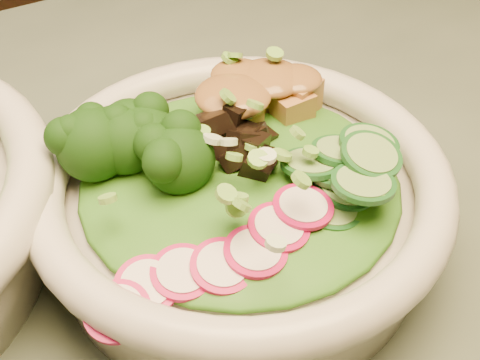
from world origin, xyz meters
TOP-DOWN VIEW (x-y plane):
  - dining_table at (0.00, 0.00)m, footprint 1.20×0.80m
  - salad_bowl at (-0.11, -0.01)m, footprint 0.27×0.27m
  - lettuce_bed at (-0.11, -0.01)m, footprint 0.20×0.20m
  - broccoli_florets at (-0.16, 0.02)m, footprint 0.09×0.08m
  - radish_slices at (-0.14, -0.07)m, footprint 0.11×0.05m
  - cucumber_slices at (-0.05, -0.05)m, footprint 0.08×0.08m
  - mushroom_heap at (-0.10, -0.00)m, footprint 0.08×0.08m
  - tofu_cubes at (-0.07, 0.04)m, footprint 0.10×0.07m
  - peanut_sauce at (-0.07, 0.04)m, footprint 0.07×0.06m
  - scallion_garnish at (-0.11, -0.01)m, footprint 0.19×0.19m

SIDE VIEW (x-z plane):
  - dining_table at x=0.00m, z-range 0.26..1.01m
  - salad_bowl at x=-0.11m, z-range 0.75..0.82m
  - lettuce_bed at x=-0.11m, z-range 0.80..0.82m
  - radish_slices at x=-0.14m, z-range 0.80..0.82m
  - cucumber_slices at x=-0.05m, z-range 0.80..0.84m
  - tofu_cubes at x=-0.07m, z-range 0.80..0.84m
  - mushroom_heap at x=-0.10m, z-range 0.80..0.84m
  - broccoli_florets at x=-0.16m, z-range 0.80..0.85m
  - scallion_garnish at x=-0.11m, z-range 0.82..0.84m
  - peanut_sauce at x=-0.07m, z-range 0.83..0.84m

